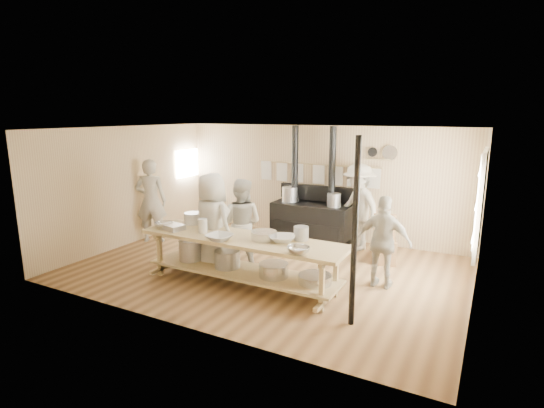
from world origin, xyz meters
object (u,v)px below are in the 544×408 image
(cook_far_left, at_px, (151,201))
(cook_left, at_px, (241,223))
(cook_center, at_px, (212,224))
(prep_table, at_px, (242,256))
(cook_by_window, at_px, (358,207))
(stove, at_px, (311,218))
(chair, at_px, (384,249))
(cook_right, at_px, (384,242))
(roasting_pan, at_px, (172,227))

(cook_far_left, height_order, cook_left, cook_far_left)
(cook_left, relative_size, cook_center, 0.92)
(prep_table, distance_m, cook_by_window, 3.10)
(stove, distance_m, chair, 2.02)
(cook_far_left, xyz_separation_m, cook_center, (2.36, -0.94, -0.02))
(cook_left, bearing_deg, cook_center, 48.11)
(prep_table, distance_m, chair, 2.94)
(cook_far_left, relative_size, chair, 2.02)
(prep_table, relative_size, cook_right, 2.30)
(cook_center, bearing_deg, cook_far_left, -7.95)
(cook_center, relative_size, cook_right, 1.18)
(cook_by_window, bearing_deg, chair, -3.93)
(cook_right, bearing_deg, cook_left, 7.81)
(cook_left, height_order, cook_by_window, cook_by_window)
(cook_left, distance_m, cook_right, 2.62)
(cook_center, distance_m, roasting_pan, 0.70)
(prep_table, height_order, cook_center, cook_center)
(cook_far_left, bearing_deg, prep_table, 132.52)
(cook_center, bearing_deg, cook_right, -151.47)
(cook_right, xyz_separation_m, cook_by_window, (-0.98, 1.81, 0.14))
(stove, bearing_deg, roasting_pan, -112.75)
(cook_right, bearing_deg, prep_table, 28.12)
(cook_far_left, distance_m, roasting_pan, 2.28)
(cook_left, xyz_separation_m, roasting_pan, (-0.85, -0.94, 0.05))
(cook_left, relative_size, roasting_pan, 4.03)
(prep_table, xyz_separation_m, cook_far_left, (-3.14, 1.22, 0.42))
(cook_by_window, relative_size, chair, 1.97)
(cook_center, distance_m, cook_right, 3.00)
(stove, xyz_separation_m, prep_table, (-0.00, -3.02, -0.00))
(prep_table, relative_size, cook_center, 1.96)
(cook_left, relative_size, cook_right, 1.08)
(roasting_pan, bearing_deg, cook_far_left, 142.64)
(stove, height_order, cook_left, stove)
(cook_center, xyz_separation_m, roasting_pan, (-0.55, -0.44, -0.02))
(chair, height_order, roasting_pan, roasting_pan)
(stove, relative_size, cook_by_window, 1.41)
(cook_right, bearing_deg, cook_by_window, -59.64)
(cook_center, bearing_deg, cook_by_window, -112.94)
(stove, relative_size, cook_far_left, 1.38)
(cook_right, height_order, roasting_pan, cook_right)
(prep_table, bearing_deg, cook_by_window, 68.24)
(cook_center, relative_size, roasting_pan, 4.37)
(cook_right, bearing_deg, stove, -41.13)
(stove, xyz_separation_m, chair, (1.86, -0.76, -0.24))
(chair, bearing_deg, roasting_pan, -159.80)
(prep_table, height_order, cook_left, cook_left)
(cook_by_window, height_order, chair, cook_by_window)
(prep_table, height_order, cook_far_left, cook_far_left)
(cook_by_window, height_order, roasting_pan, cook_by_window)
(cook_center, bearing_deg, stove, -92.20)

